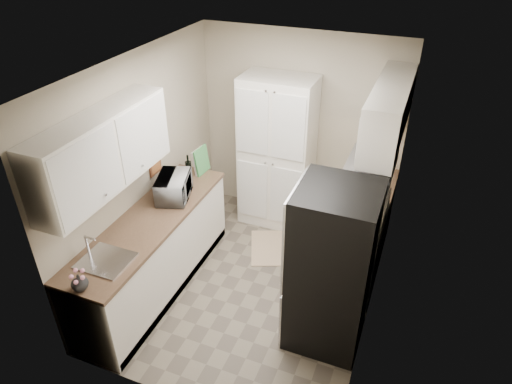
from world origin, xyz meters
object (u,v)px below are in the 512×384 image
at_px(microwave, 174,187).
at_px(toaster_oven, 368,169).
at_px(pantry_cabinet, 277,153).
at_px(wine_bottle, 188,168).
at_px(refrigerator, 331,269).
at_px(electric_range, 349,250).

bearing_deg(microwave, toaster_oven, -74.69).
bearing_deg(pantry_cabinet, wine_bottle, -133.10).
relative_size(pantry_cabinet, wine_bottle, 7.00).
distance_m(refrigerator, wine_bottle, 2.14).
xyz_separation_m(refrigerator, toaster_oven, (0.02, 1.70, 0.17)).
height_order(refrigerator, microwave, refrigerator).
distance_m(electric_range, refrigerator, 0.88).
bearing_deg(electric_range, wine_bottle, 178.10).
distance_m(microwave, wine_bottle, 0.43).
bearing_deg(electric_range, refrigerator, -92.48).
bearing_deg(electric_range, pantry_cabinet, 141.78).
height_order(pantry_cabinet, refrigerator, pantry_cabinet).
bearing_deg(wine_bottle, pantry_cabinet, 46.90).
xyz_separation_m(electric_range, refrigerator, (-0.03, -0.80, 0.37)).
relative_size(refrigerator, toaster_oven, 4.96).
distance_m(pantry_cabinet, microwave, 1.49).
bearing_deg(pantry_cabinet, refrigerator, -56.54).
height_order(electric_range, microwave, microwave).
height_order(microwave, wine_bottle, wine_bottle).
distance_m(pantry_cabinet, refrigerator, 2.07).
relative_size(electric_range, refrigerator, 0.66).
bearing_deg(refrigerator, wine_bottle, 156.00).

